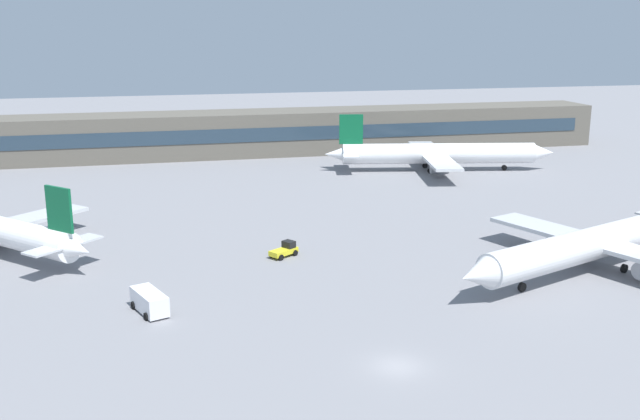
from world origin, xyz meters
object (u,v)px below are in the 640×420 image
(airplane_near, at_px, (595,243))
(baggage_tug_yellow, at_px, (285,250))
(airplane_far, at_px, (440,154))
(service_van_white, at_px, (150,301))

(airplane_near, relative_size, baggage_tug_yellow, 10.44)
(airplane_far, bearing_deg, airplane_near, -95.23)
(airplane_near, bearing_deg, airplane_far, 84.77)
(airplane_near, xyz_separation_m, airplane_far, (5.29, 57.80, 0.12))
(baggage_tug_yellow, bearing_deg, service_van_white, -138.05)
(baggage_tug_yellow, distance_m, service_van_white, 21.34)
(airplane_near, height_order, airplane_far, airplane_far)
(airplane_far, height_order, baggage_tug_yellow, airplane_far)
(airplane_far, xyz_separation_m, baggage_tug_yellow, (-38.02, -44.84, -2.46))
(baggage_tug_yellow, height_order, service_van_white, service_van_white)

